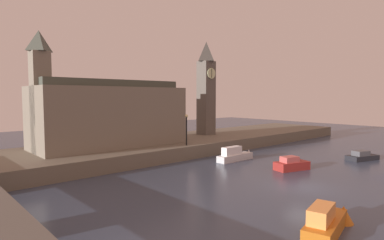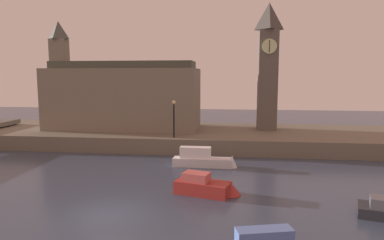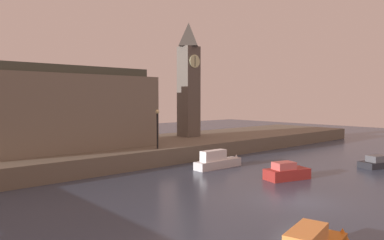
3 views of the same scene
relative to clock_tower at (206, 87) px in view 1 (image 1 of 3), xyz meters
The scene contains 9 objects.
ground_plane 25.00m from the clock_tower, 115.51° to the right, with size 120.00×120.00×0.00m, color #384256.
far_embankment 12.80m from the clock_tower, behind, with size 70.00×12.00×1.50m, color #6B6051.
clock_tower is the anchor object (origin of this frame).
parliament_hall 16.42m from the clock_tower, behind, with size 16.56×6.76×11.91m.
streetlamp 12.06m from the clock_tower, 145.99° to the right, with size 0.36×0.36×3.54m.
boat_dinghy_red 19.84m from the clock_tower, 106.34° to the right, with size 4.35×2.38×1.35m.
boat_ferry_white 14.59m from the clock_tower, 118.07° to the right, with size 5.30×1.19×1.81m.
boat_barge_dark 22.29m from the clock_tower, 75.37° to the right, with size 4.69×2.60×1.25m.
boat_patrol_orange 32.32m from the clock_tower, 122.57° to the right, with size 5.11×2.28×1.69m.
Camera 1 is at (-22.97, -12.59, 7.09)m, focal length 30.09 mm.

